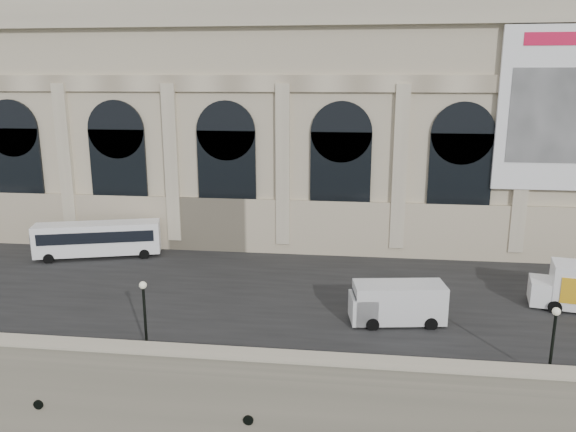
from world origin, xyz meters
name	(u,v)px	position (x,y,z in m)	size (l,w,h in m)	color
quay	(290,244)	(0.00, 35.00, 3.00)	(160.00, 70.00, 6.00)	gray
street	(257,283)	(0.00, 14.00, 6.03)	(160.00, 24.00, 0.06)	#2D2D2D
parapet	(213,361)	(0.00, 0.60, 6.62)	(160.00, 1.40, 1.21)	gray
museum	(227,95)	(-5.98, 30.86, 19.72)	(69.00, 18.70, 29.10)	#C4B796
bus_left	(98,238)	(-15.01, 18.73, 7.76)	(10.85, 5.10, 3.14)	white
van_c	(393,303)	(9.95, 8.09, 7.36)	(6.26, 3.14, 2.67)	silver
lamp_left	(145,316)	(-4.49, 2.57, 8.10)	(0.43, 0.43, 4.23)	black
lamp_right	(552,345)	(17.67, 1.80, 8.05)	(0.42, 0.42, 4.13)	black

